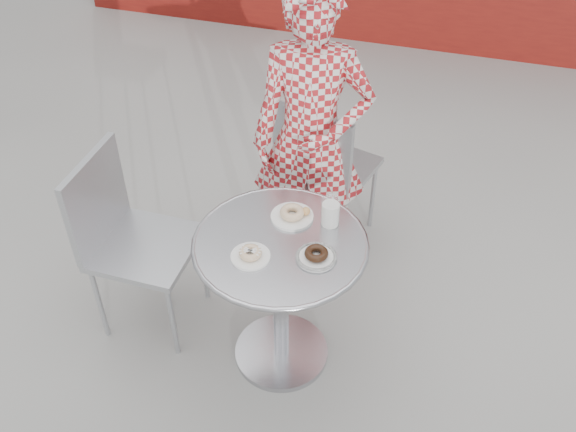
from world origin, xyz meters
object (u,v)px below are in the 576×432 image
(chair_left, at_px, (149,275))
(milk_cup, at_px, (330,213))
(plate_near, at_px, (250,254))
(seated_person, at_px, (312,141))
(plate_checker, at_px, (316,256))
(bistro_table, at_px, (281,273))
(plate_far, at_px, (293,214))
(chair_far, at_px, (327,196))

(chair_left, bearing_deg, milk_cup, -82.31)
(chair_left, height_order, plate_near, chair_left)
(seated_person, bearing_deg, plate_checker, -83.31)
(bistro_table, height_order, plate_far, plate_far)
(bistro_table, height_order, seated_person, seated_person)
(seated_person, relative_size, milk_cup, 12.38)
(seated_person, relative_size, plate_checker, 9.60)
(bistro_table, relative_size, plate_checker, 4.50)
(chair_left, bearing_deg, plate_near, -106.04)
(chair_far, relative_size, seated_person, 0.58)
(chair_far, xyz_separation_m, plate_far, (0.01, -0.76, 0.49))
(chair_far, xyz_separation_m, chair_left, (-0.71, -0.87, 0.00))
(chair_far, relative_size, plate_checker, 5.60)
(seated_person, bearing_deg, milk_cup, -76.61)
(plate_checker, bearing_deg, milk_cup, 89.32)
(seated_person, xyz_separation_m, plate_near, (-0.04, -0.82, -0.04))
(plate_far, height_order, plate_checker, plate_far)
(seated_person, relative_size, plate_near, 9.95)
(plate_far, height_order, plate_near, plate_far)
(seated_person, bearing_deg, plate_far, -93.58)
(bistro_table, bearing_deg, plate_far, 87.65)
(chair_far, relative_size, chair_left, 0.99)
(plate_far, bearing_deg, seated_person, 96.28)
(bistro_table, xyz_separation_m, seated_person, (-0.05, 0.70, 0.24))
(bistro_table, xyz_separation_m, plate_checker, (0.17, -0.05, 0.20))
(plate_far, xyz_separation_m, plate_checker, (0.16, -0.22, -0.01))
(milk_cup, bearing_deg, chair_far, 103.42)
(seated_person, distance_m, plate_checker, 0.78)
(bistro_table, height_order, chair_left, chair_left)
(chair_far, bearing_deg, plate_far, 105.93)
(chair_left, relative_size, seated_person, 0.59)
(chair_far, bearing_deg, bistro_table, 105.31)
(plate_far, bearing_deg, plate_near, -108.53)
(chair_left, bearing_deg, plate_checker, -96.74)
(plate_checker, xyz_separation_m, milk_cup, (0.00, 0.22, 0.05))
(bistro_table, height_order, milk_cup, milk_cup)
(plate_near, bearing_deg, chair_far, 85.48)
(plate_near, xyz_separation_m, milk_cup, (0.26, 0.30, 0.05))
(chair_left, xyz_separation_m, plate_checker, (0.88, -0.11, 0.48))
(bistro_table, relative_size, plate_far, 4.05)
(seated_person, height_order, milk_cup, seated_person)
(plate_near, relative_size, milk_cup, 1.24)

